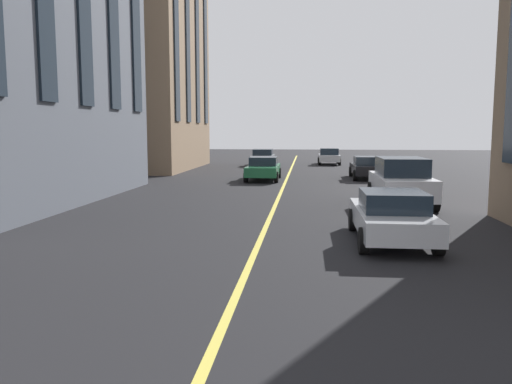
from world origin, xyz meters
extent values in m
cube|color=#D8C64C|center=(20.00, 0.00, 0.00)|extent=(80.00, 0.16, 0.01)
cube|color=#B7BABF|center=(44.68, -3.11, 0.57)|extent=(3.90, 1.75, 0.55)
cube|color=#19232D|center=(44.48, -3.11, 1.12)|extent=(1.64, 1.54, 0.55)
cylinder|color=black|center=(45.96, -2.27, 0.30)|extent=(0.60, 0.21, 0.60)
cylinder|color=black|center=(45.96, -3.95, 0.30)|extent=(0.60, 0.21, 0.60)
cylinder|color=black|center=(43.39, -2.27, 0.30)|extent=(0.60, 0.21, 0.60)
cylinder|color=black|center=(43.39, -3.95, 0.30)|extent=(0.60, 0.21, 0.60)
cube|color=#1E6038|center=(29.91, 1.36, 0.59)|extent=(4.40, 1.80, 0.55)
cube|color=#19232D|center=(30.13, 1.36, 1.12)|extent=(1.85, 1.58, 0.50)
cylinder|color=black|center=(28.46, 0.49, 0.32)|extent=(0.64, 0.22, 0.64)
cylinder|color=black|center=(28.46, 2.22, 0.32)|extent=(0.64, 0.22, 0.64)
cylinder|color=black|center=(31.36, 0.49, 0.32)|extent=(0.64, 0.22, 0.64)
cylinder|color=black|center=(31.36, 2.22, 0.32)|extent=(0.64, 0.22, 0.64)
cube|color=slate|center=(42.67, 2.50, 0.59)|extent=(4.40, 1.80, 0.55)
cube|color=#19232D|center=(42.89, 2.50, 1.12)|extent=(1.85, 1.58, 0.50)
cylinder|color=black|center=(41.22, 1.64, 0.32)|extent=(0.64, 0.22, 0.64)
cylinder|color=black|center=(41.22, 3.37, 0.32)|extent=(0.64, 0.22, 0.64)
cylinder|color=black|center=(44.12, 1.64, 0.32)|extent=(0.64, 0.22, 0.64)
cylinder|color=black|center=(44.12, 3.37, 0.32)|extent=(0.64, 0.22, 0.64)
cube|color=silver|center=(20.15, -4.90, 0.78)|extent=(4.70, 1.95, 0.80)
cube|color=#19232D|center=(20.15, -4.90, 1.53)|extent=(2.59, 1.72, 0.70)
cylinder|color=black|center=(21.70, -3.96, 0.38)|extent=(0.76, 0.27, 0.76)
cylinder|color=black|center=(21.70, -5.84, 0.38)|extent=(0.76, 0.27, 0.76)
cylinder|color=black|center=(18.60, -3.96, 0.38)|extent=(0.76, 0.27, 0.76)
cylinder|color=black|center=(18.60, -5.84, 0.38)|extent=(0.76, 0.27, 0.76)
cube|color=#B7BABF|center=(13.36, -3.46, 0.59)|extent=(4.40, 1.80, 0.55)
cube|color=#19232D|center=(13.14, -3.46, 1.12)|extent=(1.85, 1.58, 0.50)
cylinder|color=black|center=(14.81, -2.59, 0.32)|extent=(0.64, 0.22, 0.64)
cylinder|color=black|center=(14.81, -4.32, 0.32)|extent=(0.64, 0.22, 0.64)
cylinder|color=black|center=(11.91, -2.59, 0.32)|extent=(0.64, 0.22, 0.64)
cylinder|color=black|center=(11.91, -4.32, 0.32)|extent=(0.64, 0.22, 0.64)
cube|color=black|center=(31.48, -4.90, 0.59)|extent=(4.40, 1.80, 0.55)
cube|color=#19232D|center=(31.26, -4.90, 1.12)|extent=(1.85, 1.58, 0.50)
cylinder|color=black|center=(32.94, -4.04, 0.32)|extent=(0.64, 0.22, 0.64)
cylinder|color=black|center=(32.94, -5.76, 0.32)|extent=(0.64, 0.22, 0.64)
cylinder|color=black|center=(30.03, -4.04, 0.32)|extent=(0.64, 0.22, 0.64)
cylinder|color=black|center=(30.03, -5.76, 0.32)|extent=(0.64, 0.22, 0.64)
cube|color=#846B51|center=(38.59, 12.89, 12.66)|extent=(12.99, 10.79, 25.32)
cube|color=#19232D|center=(43.46, 7.45, 13.16)|extent=(1.10, 0.10, 19.24)
camera|label=1|loc=(-0.22, -1.24, 2.92)|focal=35.88mm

